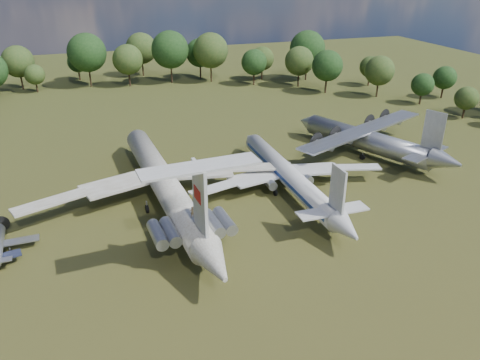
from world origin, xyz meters
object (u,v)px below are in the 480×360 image
object	(u,v)px
il62_airliner	(164,187)
person_on_il62	(192,212)
tu104_jet	(288,179)
an12_transport	(366,143)

from	to	relation	value
il62_airliner	person_on_il62	distance (m)	16.30
il62_airliner	tu104_jet	distance (m)	20.60
tu104_jet	person_on_il62	world-z (taller)	person_on_il62
il62_airliner	an12_transport	world-z (taller)	il62_airliner
tu104_jet	person_on_il62	xyz separation A→B (m)	(-19.34, -13.65, 4.18)
person_on_il62	tu104_jet	bearing A→B (deg)	-155.83
il62_airliner	person_on_il62	xyz separation A→B (m)	(1.13, -15.85, 3.61)
tu104_jet	il62_airliner	bearing A→B (deg)	173.35
il62_airliner	tu104_jet	bearing A→B (deg)	-10.23
il62_airliner	an12_transport	bearing A→B (deg)	6.44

